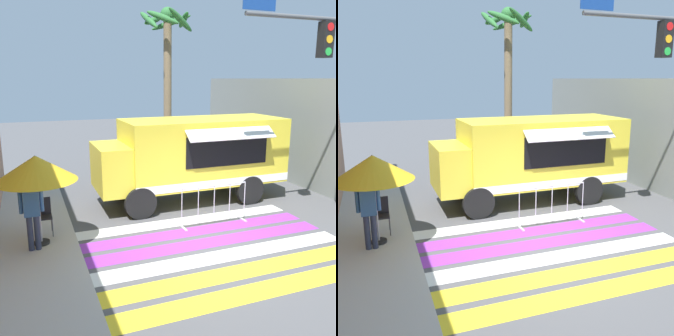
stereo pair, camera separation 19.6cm
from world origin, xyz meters
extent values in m
plane|color=#4C4C4F|center=(0.00, 0.00, 0.00)|extent=(60.00, 60.00, 0.00)
cube|color=gray|center=(5.57, 3.00, 1.97)|extent=(0.20, 16.00, 3.94)
cube|color=yellow|center=(0.00, -1.90, 0.00)|extent=(6.40, 0.56, 0.01)
cube|color=yellow|center=(0.00, -1.14, 0.00)|extent=(6.40, 0.56, 0.01)
cube|color=white|center=(0.00, -0.38, 0.00)|extent=(6.40, 0.56, 0.01)
cube|color=purple|center=(0.00, 0.38, 0.00)|extent=(6.40, 0.56, 0.01)
cube|color=purple|center=(0.00, 1.14, 0.00)|extent=(6.40, 0.56, 0.01)
cube|color=white|center=(0.00, 1.90, 0.00)|extent=(6.40, 0.56, 0.01)
cube|color=yellow|center=(1.37, 3.53, 1.66)|extent=(5.17, 2.12, 2.05)
cube|color=yellow|center=(-1.22, 3.53, 1.33)|extent=(1.82, 1.95, 1.38)
cube|color=#1E232D|center=(-2.08, 3.53, 1.68)|extent=(0.06, 1.69, 0.53)
cube|color=black|center=(1.67, 2.45, 1.82)|extent=(2.73, 0.03, 0.92)
cube|color=white|center=(1.67, 2.25, 2.36)|extent=(2.83, 0.43, 0.31)
cube|color=white|center=(1.37, 2.46, 0.82)|extent=(5.17, 0.01, 0.24)
cylinder|color=black|center=(-1.06, 2.55, 0.47)|extent=(0.93, 0.22, 0.93)
cylinder|color=black|center=(-1.06, 4.50, 0.47)|extent=(0.93, 0.22, 0.93)
cylinder|color=black|center=(2.58, 2.55, 0.47)|extent=(0.93, 0.22, 0.93)
cylinder|color=black|center=(2.58, 4.50, 0.47)|extent=(0.93, 0.22, 0.93)
cylinder|color=#515456|center=(2.92, 0.84, 5.42)|extent=(3.70, 0.11, 0.11)
cube|color=black|center=(3.47, 0.81, 4.91)|extent=(0.32, 0.28, 0.90)
cylinder|color=red|center=(3.47, 0.67, 5.21)|extent=(0.20, 0.02, 0.20)
cylinder|color=#F2A519|center=(3.47, 0.67, 4.91)|extent=(0.20, 0.02, 0.20)
cylinder|color=green|center=(3.47, 0.67, 4.61)|extent=(0.20, 0.02, 0.20)
cube|color=navy|center=(1.42, 0.82, 5.64)|extent=(0.90, 0.02, 0.28)
cylinder|color=black|center=(-3.82, 1.48, 0.17)|extent=(0.36, 0.36, 0.06)
cylinder|color=#B2B2B7|center=(-3.82, 1.48, 1.20)|extent=(0.04, 0.04, 2.12)
cone|color=yellow|center=(-3.82, 1.48, 1.97)|extent=(1.84, 1.84, 0.58)
cylinder|color=#4C4C51|center=(-3.94, 1.79, 0.36)|extent=(0.02, 0.02, 0.45)
cylinder|color=#4C4C51|center=(-3.54, 1.79, 0.36)|extent=(0.02, 0.02, 0.45)
cylinder|color=#4C4C51|center=(-3.94, 2.19, 0.36)|extent=(0.02, 0.02, 0.45)
cylinder|color=#4C4C51|center=(-3.54, 2.19, 0.36)|extent=(0.02, 0.02, 0.45)
cube|color=black|center=(-3.74, 1.99, 0.60)|extent=(0.42, 0.42, 0.03)
cube|color=black|center=(-3.74, 2.19, 0.83)|extent=(0.42, 0.03, 0.43)
cylinder|color=#2D3347|center=(-4.05, 1.20, 0.55)|extent=(0.13, 0.13, 0.82)
cylinder|color=#2D3347|center=(-3.90, 1.20, 0.55)|extent=(0.13, 0.13, 0.82)
cube|color=#33598C|center=(-3.98, 1.20, 1.28)|extent=(0.34, 0.20, 0.66)
cylinder|color=#33598C|center=(-4.20, 1.20, 1.32)|extent=(0.09, 0.09, 0.56)
cylinder|color=#33598C|center=(-3.76, 1.20, 1.32)|extent=(0.09, 0.09, 0.56)
sphere|color=brown|center=(-3.98, 1.20, 1.76)|extent=(0.23, 0.23, 0.23)
cylinder|color=#B7BABF|center=(0.71, 1.43, 1.11)|extent=(1.93, 0.04, 0.04)
cylinder|color=#B7BABF|center=(0.71, 1.43, 0.20)|extent=(1.93, 0.04, 0.04)
cylinder|color=#B7BABF|center=(-0.25, 1.43, 0.65)|extent=(0.02, 0.02, 0.90)
cylinder|color=#B7BABF|center=(0.23, 1.43, 0.65)|extent=(0.02, 0.02, 0.90)
cylinder|color=#B7BABF|center=(0.71, 1.43, 0.65)|extent=(0.02, 0.02, 0.90)
cylinder|color=#B7BABF|center=(1.19, 1.43, 0.65)|extent=(0.02, 0.02, 0.90)
cylinder|color=#B7BABF|center=(1.67, 1.43, 0.65)|extent=(0.02, 0.02, 0.90)
cube|color=#B7BABF|center=(-0.20, 1.43, 0.01)|extent=(0.06, 0.44, 0.03)
cube|color=#B7BABF|center=(1.62, 1.43, 0.01)|extent=(0.06, 0.44, 0.03)
cylinder|color=#7A664C|center=(1.75, 7.73, 3.13)|extent=(0.33, 0.33, 6.27)
sphere|color=#2D6B33|center=(1.75, 7.73, 6.42)|extent=(0.60, 0.60, 0.60)
ellipsoid|color=#2D6B33|center=(2.41, 7.62, 6.25)|extent=(0.45, 1.36, 0.63)
ellipsoid|color=#2D6B33|center=(2.20, 8.49, 6.25)|extent=(1.62, 1.09, 0.76)
ellipsoid|color=#2D6B33|center=(1.32, 8.25, 6.25)|extent=(1.20, 1.06, 0.62)
ellipsoid|color=#2D6B33|center=(0.91, 7.65, 6.19)|extent=(0.40, 1.64, 0.95)
ellipsoid|color=#2D6B33|center=(1.34, 7.18, 6.22)|extent=(1.25, 1.01, 0.71)
ellipsoid|color=#2D6B33|center=(2.04, 7.06, 6.16)|extent=(1.37, 0.77, 0.95)
camera|label=1|loc=(-3.97, -7.22, 3.93)|focal=40.00mm
camera|label=2|loc=(-3.78, -7.29, 3.93)|focal=40.00mm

